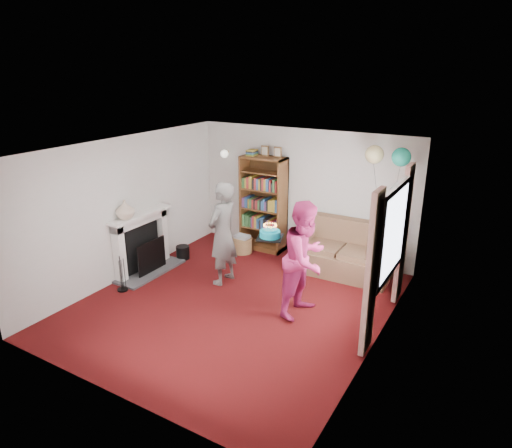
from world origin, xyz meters
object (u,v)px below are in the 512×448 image
Objects in this scene: person_magenta at (305,259)px; birthday_cake at (270,234)px; sofa at (344,253)px; person_striped at (223,234)px; bookcase at (264,204)px.

person_magenta is 4.65× the size of birthday_cake.
person_striped reaches higher than sofa.
person_striped is 1.01× the size of person_magenta.
person_magenta is (1.66, -0.25, -0.01)m from person_striped.
birthday_cake is (-0.64, -1.68, 0.80)m from sofa.
person_striped is at bearing 170.04° from birthday_cake.
sofa is at bearing 8.45° from person_magenta.
person_magenta is at bearing -6.23° from birthday_cake.
sofa is (1.82, -0.23, -0.60)m from bookcase.
bookcase is 1.93m from sofa.
sofa is at bearing 69.00° from birthday_cake.
bookcase is at bearing -172.35° from person_striped.
bookcase reaches higher than sofa.
bookcase reaches higher than birthday_cake.
person_striped reaches higher than birthday_cake.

